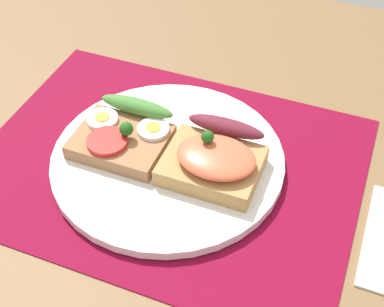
% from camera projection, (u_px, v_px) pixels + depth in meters
% --- Properties ---
extents(ground_plane, '(1.20, 0.90, 0.03)m').
position_uv_depth(ground_plane, '(169.00, 174.00, 0.64)').
color(ground_plane, brown).
extents(placemat, '(0.44, 0.33, 0.00)m').
position_uv_depth(placemat, '(168.00, 164.00, 0.63)').
color(placemat, maroon).
rests_on(placemat, ground_plane).
extents(plate, '(0.27, 0.27, 0.01)m').
position_uv_depth(plate, '(168.00, 159.00, 0.62)').
color(plate, white).
rests_on(plate, placemat).
extents(sandwich_egg_tomato, '(0.11, 0.10, 0.04)m').
position_uv_depth(sandwich_egg_tomato, '(123.00, 134.00, 0.63)').
color(sandwich_egg_tomato, '#9E6D48').
rests_on(sandwich_egg_tomato, plate).
extents(sandwich_salmon, '(0.11, 0.10, 0.05)m').
position_uv_depth(sandwich_salmon, '(215.00, 159.00, 0.59)').
color(sandwich_salmon, tan).
rests_on(sandwich_salmon, plate).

